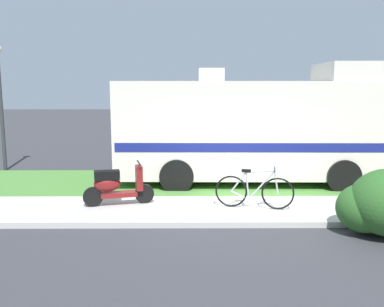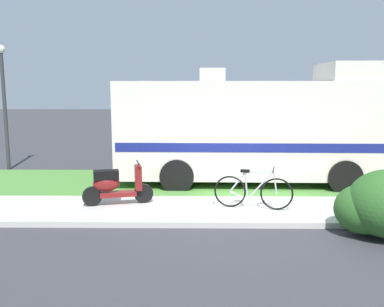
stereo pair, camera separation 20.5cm
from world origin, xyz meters
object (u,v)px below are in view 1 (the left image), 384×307
(motorhome_rv, at_px, (254,128))
(scooter, at_px, (116,185))
(street_lamp_post, at_px, (0,95))
(bicycle, at_px, (254,191))
(pickup_truck_near, at_px, (314,133))

(motorhome_rv, distance_m, scooter, 4.51)
(street_lamp_post, bearing_deg, bicycle, -32.42)
(motorhome_rv, relative_size, pickup_truck_near, 1.41)
(motorhome_rv, height_order, bicycle, motorhome_rv)
(bicycle, bearing_deg, motorhome_rv, 81.72)
(motorhome_rv, xyz_separation_m, scooter, (-3.51, -2.62, -1.04))
(motorhome_rv, bearing_deg, street_lamp_post, 166.57)
(pickup_truck_near, height_order, street_lamp_post, street_lamp_post)
(pickup_truck_near, bearing_deg, street_lamp_post, -166.27)
(street_lamp_post, bearing_deg, pickup_truck_near, 13.73)
(scooter, bearing_deg, street_lamp_post, 134.72)
(motorhome_rv, distance_m, pickup_truck_near, 5.59)
(scooter, distance_m, pickup_truck_near, 9.80)
(motorhome_rv, distance_m, bicycle, 3.14)
(scooter, distance_m, street_lamp_post, 6.66)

